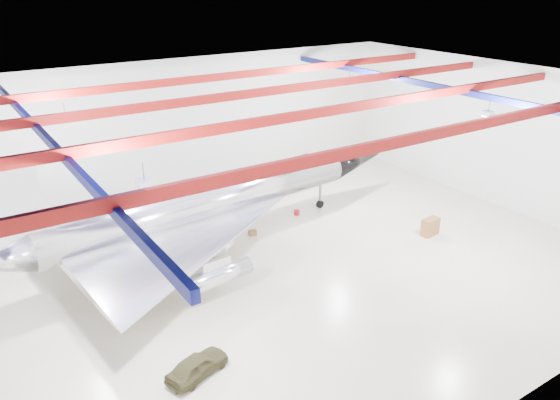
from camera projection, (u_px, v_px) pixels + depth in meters
floor at (280, 269)px, 33.76m from camera, size 40.00×40.00×0.00m
wall_back at (176, 129)px, 43.22m from camera, size 40.00×0.00×40.00m
wall_right at (497, 135)px, 41.80m from camera, size 0.00×30.00×30.00m
ceiling at (280, 92)px, 29.54m from camera, size 40.00×40.00×0.00m
ceiling_structure at (280, 104)px, 29.80m from camera, size 39.50×29.50×1.08m
jet_aircraft at (208, 207)px, 35.72m from camera, size 31.17×19.39×8.50m
jeep at (197, 365)px, 24.65m from camera, size 3.37×2.17×1.07m
desk at (430, 227)px, 37.97m from camera, size 1.42×0.83×1.23m
crate_ply at (162, 263)px, 34.19m from camera, size 0.53×0.45×0.33m
toolbox_red at (189, 221)px, 39.95m from camera, size 0.49×0.39×0.33m
parts_bin at (252, 217)px, 40.58m from camera, size 0.58×0.47×0.39m
crate_small at (165, 253)px, 35.44m from camera, size 0.44×0.36×0.30m
tool_chest at (297, 212)px, 41.32m from camera, size 0.50×0.50×0.40m
oil_barrel at (253, 233)px, 38.07m from camera, size 0.60×0.52×0.37m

